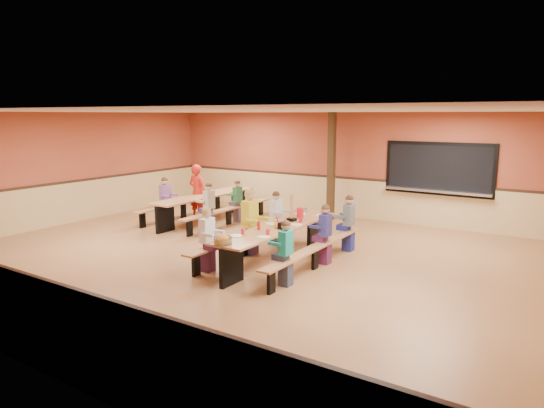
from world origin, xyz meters
The scene contains 23 objects.
ground centered at (0.00, 0.00, 0.00)m, with size 12.00×12.00×0.00m, color brown.
room_envelope centered at (0.00, 0.00, 0.69)m, with size 12.04×10.04×3.02m.
kitchen_pass_through centered at (2.60, 4.96, 1.49)m, with size 2.78×0.28×1.38m.
structural_post centered at (-0.20, 4.40, 1.50)m, with size 0.18×0.18×3.00m, color #2F200F.
cafeteria_table_main centered at (0.76, 0.09, 0.53)m, with size 1.91×3.70×0.74m.
cafeteria_table_second centered at (-3.02, 2.25, 0.53)m, with size 1.91×3.70×0.74m.
seated_child_white_left centered at (-0.07, -1.13, 0.60)m, with size 0.37×0.30×1.21m, color white, non-canonical shape.
seated_adult_yellow centered at (-0.07, 0.26, 0.69)m, with size 0.45×0.37×1.38m, color gold, non-canonical shape.
seated_child_grey_left centered at (-0.07, 1.29, 0.60)m, with size 0.36×0.30×1.20m, color silver, non-canonical shape.
seated_child_teal_right centered at (1.58, -1.00, 0.57)m, with size 0.34×0.28×1.14m, color #16837A, non-canonical shape.
seated_child_navy_right centered at (1.58, 0.51, 0.59)m, with size 0.36×0.29×1.18m, color navy, non-canonical shape.
seated_child_char_right centered at (1.58, 1.64, 0.60)m, with size 0.37×0.30×1.21m, color #4D5358, non-canonical shape.
seated_child_purple_sec centered at (-3.84, 1.55, 0.61)m, with size 0.38×0.31×1.23m, color #754E82, non-canonical shape.
seated_child_green_sec centered at (-2.19, 2.66, 0.57)m, with size 0.34×0.28×1.14m, color #2B653D, non-canonical shape.
seated_child_tan_sec centered at (-2.19, 1.45, 0.61)m, with size 0.37×0.30×1.21m, color #A49A83, non-canonical shape.
standing_woman centered at (-3.33, 2.30, 0.78)m, with size 0.57×0.37×1.57m, color red.
punch_pitcher centered at (0.73, 1.01, 0.85)m, with size 0.16×0.16×0.22m, color red.
chip_bowl centered at (0.66, -1.56, 0.81)m, with size 0.32×0.32×0.15m, color orange, non-canonical shape.
napkin_dispenser centered at (0.92, -0.07, 0.80)m, with size 0.10×0.14×0.13m, color black.
condiment_mustard centered at (0.77, -0.05, 0.82)m, with size 0.06×0.06×0.17m, color yellow.
condiment_ketchup centered at (0.59, -0.37, 0.82)m, with size 0.06×0.06×0.17m, color #B2140F.
table_paddle centered at (0.72, 0.66, 0.88)m, with size 0.16×0.16×0.56m.
place_settings centered at (0.76, 0.09, 0.80)m, with size 0.65×3.30×0.11m, color beige, non-canonical shape.
Camera 1 is at (5.75, -7.88, 2.93)m, focal length 32.00 mm.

